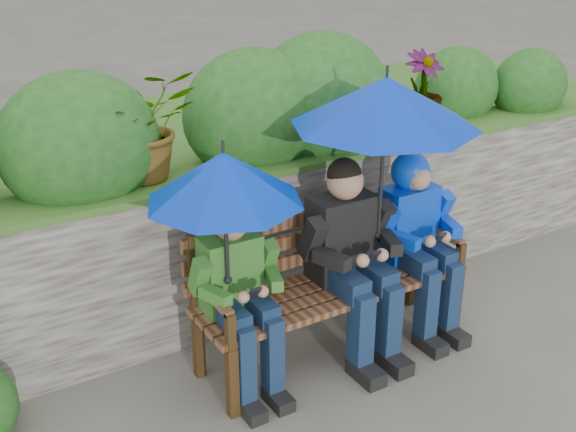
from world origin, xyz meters
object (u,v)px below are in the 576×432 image
park_bench (327,274)px  boy_middle (352,252)px  umbrella_right (386,102)px  boy_left (239,291)px  umbrella_left (224,178)px  boy_right (417,229)px

park_bench → boy_middle: size_ratio=1.40×
umbrella_right → boy_left: bearing=178.9°
park_bench → umbrella_left: 1.03m
umbrella_right → boy_middle: bearing=178.0°
boy_left → boy_middle: (0.73, -0.01, 0.05)m
boy_middle → umbrella_right: umbrella_right is taller
park_bench → boy_right: size_ratio=1.47×
umbrella_left → umbrella_right: bearing=-0.3°
umbrella_left → umbrella_right: (0.98, -0.01, 0.25)m
boy_right → umbrella_right: 0.90m
boy_left → boy_middle: boy_middle is taller
park_bench → boy_left: (-0.62, -0.07, 0.10)m
boy_right → umbrella_left: bearing=-179.1°
umbrella_right → boy_right: bearing=4.5°
park_bench → boy_left: 0.63m
boy_middle → umbrella_left: umbrella_left is taller
park_bench → umbrella_right: 1.06m
boy_middle → umbrella_right: size_ratio=1.13×
boy_right → umbrella_right: size_ratio=1.07×
umbrella_left → boy_right: bearing=0.9°
boy_middle → umbrella_left: 1.01m
boy_right → umbrella_left: (-1.30, -0.02, 0.59)m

